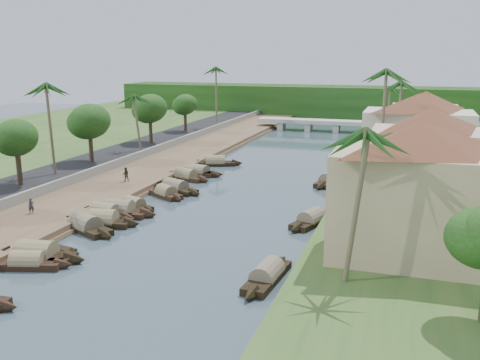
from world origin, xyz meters
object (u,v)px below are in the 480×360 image
(building_near, at_px, (417,190))
(bridge, at_px, (323,123))
(sampan_1, at_px, (37,256))
(person_near, at_px, (31,206))

(building_near, bearing_deg, bridge, 104.39)
(building_near, relative_size, sampan_1, 1.71)
(bridge, height_order, building_near, building_near)
(building_near, height_order, person_near, building_near)
(building_near, bearing_deg, sampan_1, -166.19)
(bridge, relative_size, person_near, 18.42)
(person_near, bearing_deg, building_near, -35.32)
(sampan_1, bearing_deg, building_near, 6.05)
(bridge, height_order, person_near, bridge)
(person_near, bearing_deg, sampan_1, -82.25)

